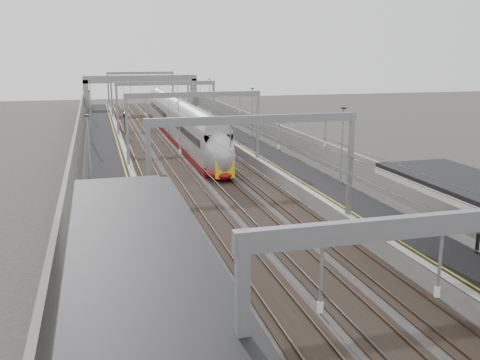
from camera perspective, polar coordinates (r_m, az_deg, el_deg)
platform_left at (r=54.14m, az=-13.75°, el=1.65°), size 4.00×120.00×1.00m
platform_right at (r=56.76m, az=2.61°, el=2.55°), size 4.00×120.00×1.00m
tracks at (r=54.97m, az=-5.37°, el=1.67°), size 11.40×140.00×0.20m
overhead_line at (r=60.58m, az=-6.59°, el=8.55°), size 13.00×140.00×6.60m
canopy_left at (r=12.66m, az=-8.81°, el=-15.45°), size 4.40×30.00×4.24m
overbridge at (r=108.61m, az=-10.54°, el=10.08°), size 22.00×2.20×6.90m
wall_left at (r=53.96m, az=-17.21°, el=2.58°), size 0.30×120.00×3.20m
wall_right at (r=57.61m, az=5.66°, el=3.77°), size 0.30×120.00×3.20m
train at (r=68.42m, az=-6.19°, el=5.71°), size 2.72×49.57×4.30m
signal_green at (r=75.37m, az=-12.21°, el=6.43°), size 0.32×0.32×3.48m
signal_red_near at (r=72.06m, az=-5.30°, el=6.36°), size 0.32×0.32×3.48m
signal_red_far at (r=85.43m, az=-5.40°, el=7.46°), size 0.32×0.32×3.48m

